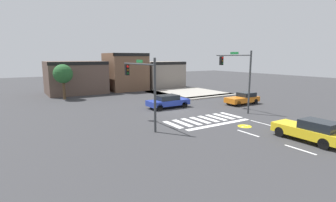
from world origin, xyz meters
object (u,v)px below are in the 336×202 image
car_orange (243,98)px  traffic_signal_southeast (237,70)px  traffic_signal_southwest (141,79)px  roadside_tree (63,74)px  car_yellow (310,130)px  car_blue (168,101)px

car_orange → traffic_signal_southeast: bearing=31.0°
traffic_signal_southwest → roadside_tree: traffic_signal_southwest is taller
roadside_tree → car_yellow: bearing=-68.7°
car_blue → roadside_tree: roadside_tree is taller
roadside_tree → traffic_signal_southwest: bearing=-80.7°
car_blue → roadside_tree: size_ratio=1.01×
car_orange → roadside_tree: roadside_tree is taller
traffic_signal_southwest → car_blue: (5.74, 5.14, -3.06)m
traffic_signal_southwest → car_orange: size_ratio=1.31×
traffic_signal_southeast → car_blue: (-5.23, 5.00, -3.51)m
traffic_signal_southeast → roadside_tree: 22.09m
traffic_signal_southeast → car_blue: 8.04m
car_yellow → roadside_tree: bearing=21.3°
car_orange → car_blue: car_blue is taller
car_blue → car_orange: bearing=-17.9°
roadside_tree → car_blue: bearing=-54.8°
car_yellow → roadside_tree: size_ratio=0.95×
car_orange → car_yellow: bearing=59.9°
traffic_signal_southwest → car_yellow: traffic_signal_southwest is taller
traffic_signal_southeast → traffic_signal_southwest: (-10.97, -0.14, -0.45)m
car_yellow → traffic_signal_southeast: bearing=-18.8°
traffic_signal_southeast → roadside_tree: traffic_signal_southeast is taller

